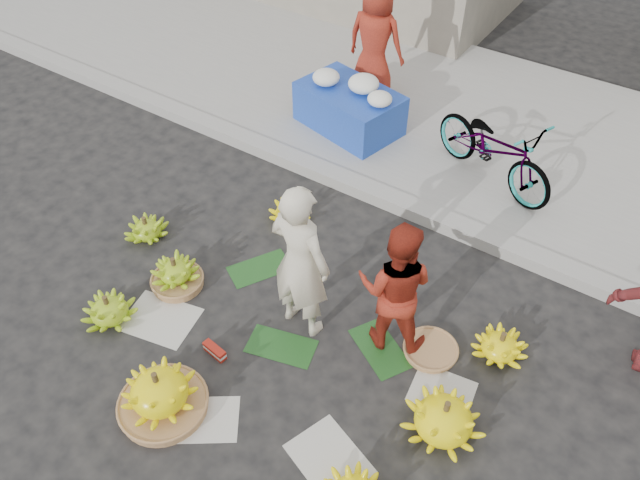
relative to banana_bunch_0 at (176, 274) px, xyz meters
The scene contains 20 objects.
ground 1.49m from the banana_bunch_0, ahead, with size 80.00×80.00×0.00m, color black.
curb 2.78m from the banana_bunch_0, 58.07° to the left, with size 40.00×0.25×0.15m, color gray.
sidewalk 4.69m from the banana_bunch_0, 71.76° to the left, with size 40.00×4.00×0.12m, color gray.
newspaper_scatter 1.61m from the banana_bunch_0, 23.65° to the right, with size 3.20×1.80×0.00m, color beige, non-canonical shape.
banana_leaves 1.42m from the banana_bunch_0, 14.61° to the left, with size 2.00×1.00×0.00m, color #164417, non-canonical shape.
banana_bunch_0 is the anchor object (origin of this frame).
banana_bunch_1 0.74m from the banana_bunch_0, 108.53° to the right, with size 0.58×0.58×0.33m.
banana_bunch_2 1.46m from the banana_bunch_0, 51.88° to the right, with size 0.82×0.82×0.51m.
banana_bunch_4 3.03m from the banana_bunch_0, ahead, with size 0.85×0.85×0.42m.
banana_bunch_5 3.29m from the banana_bunch_0, 18.02° to the left, with size 0.54×0.54×0.31m.
banana_bunch_6 0.86m from the banana_bunch_0, 155.80° to the left, with size 0.58×0.58×0.29m.
banana_bunch_7 1.54m from the banana_bunch_0, 75.88° to the left, with size 0.49×0.49×0.30m.
basket_spare 2.68m from the banana_bunch_0, 14.90° to the left, with size 0.50×0.50×0.06m, color #95673E.
incense_stack 1.02m from the banana_bunch_0, 27.11° to the right, with size 0.25×0.08×0.10m, color #B11F12.
vendor_cream 1.56m from the banana_bunch_0, 13.02° to the left, with size 0.62×0.41×1.71m, color beige.
vendor_red 2.33m from the banana_bunch_0, 15.99° to the left, with size 0.70×0.55×1.45m, color #AD2F1A.
flower_table 3.35m from the banana_bunch_0, 89.33° to the left, with size 1.49×1.11×0.77m.
grey_bucket 3.41m from the banana_bunch_0, 101.83° to the left, with size 0.31×0.31×0.35m, color slate.
flower_vendor 4.29m from the banana_bunch_0, 91.54° to the left, with size 0.81×0.53×1.66m, color #AD2F1A.
bicycle 3.91m from the banana_bunch_0, 58.21° to the left, with size 1.76×0.61×0.92m, color gray.
Camera 1 is at (2.19, -2.97, 4.88)m, focal length 35.00 mm.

